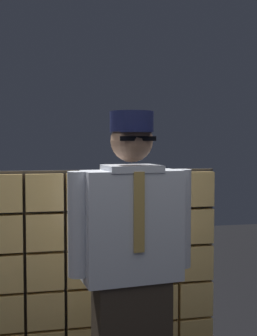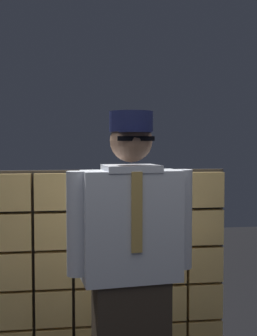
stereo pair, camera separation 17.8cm
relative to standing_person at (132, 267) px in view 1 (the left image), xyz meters
The scene contains 2 objects.
glass_block_wall 0.86m from the standing_person, 101.03° to the left, with size 1.93×0.10×1.39m.
standing_person is the anchor object (origin of this frame).
Camera 1 is at (-0.35, -1.86, 1.56)m, focal length 48.19 mm.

